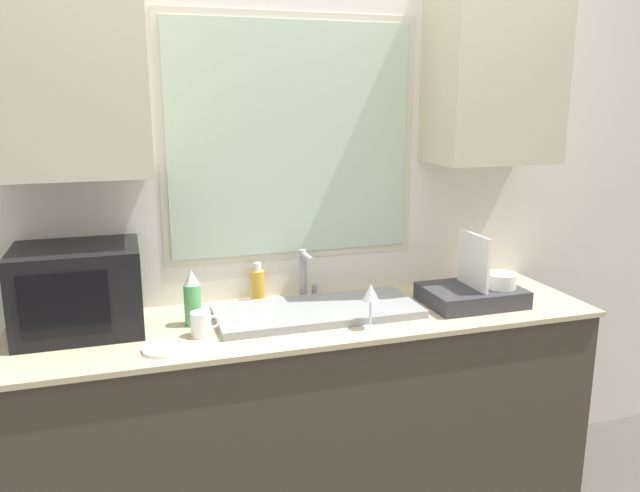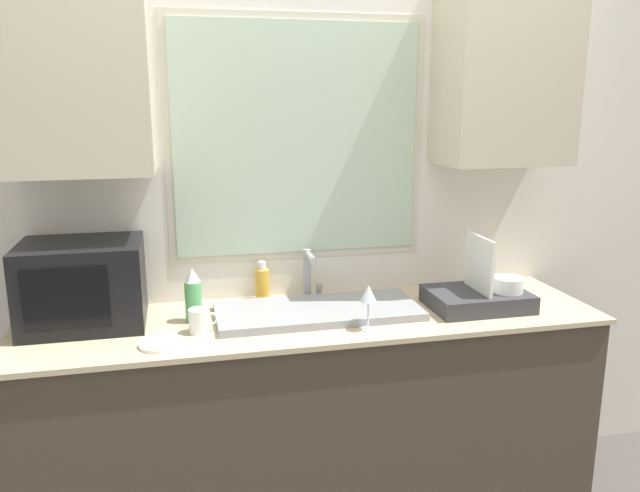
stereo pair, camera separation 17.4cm
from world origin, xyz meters
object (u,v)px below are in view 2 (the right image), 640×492
dish_rack (480,295)px  microwave (83,284)px  soap_bottle (262,283)px  mug_near_sink (200,321)px  wine_glass (368,296)px  spray_bottle (193,296)px  faucet (309,272)px

dish_rack → microwave: bearing=174.2°
soap_bottle → mug_near_sink: (-0.27, -0.33, -0.03)m
soap_bottle → wine_glass: 0.54m
spray_bottle → microwave: bearing=172.0°
faucet → microwave: 0.87m
faucet → soap_bottle: faucet is taller
faucet → soap_bottle: (-0.19, 0.05, -0.05)m
mug_near_sink → faucet: bearing=30.8°
microwave → dish_rack: 1.51m
spray_bottle → mug_near_sink: 0.14m
microwave → wine_glass: bearing=-16.0°
dish_rack → soap_bottle: 0.88m
faucet → spray_bottle: bearing=-162.5°
microwave → spray_bottle: (0.39, -0.05, -0.05)m
microwave → mug_near_sink: bearing=-23.8°
spray_bottle → mug_near_sink: size_ratio=1.99×
microwave → soap_bottle: size_ratio=2.63×
microwave → dish_rack: (1.50, -0.15, -0.10)m
faucet → spray_bottle: 0.49m
dish_rack → spray_bottle: size_ratio=1.84×
faucet → mug_near_sink: size_ratio=2.03×
dish_rack → faucet: bearing=159.0°
microwave → mug_near_sink: 0.46m
faucet → dish_rack: 0.69m
microwave → soap_bottle: (0.67, 0.15, -0.08)m
mug_near_sink → dish_rack: bearing=1.3°
faucet → mug_near_sink: 0.54m
spray_bottle → mug_near_sink: bearing=-82.9°
wine_glass → mug_near_sink: bearing=169.7°
mug_near_sink → wine_glass: bearing=-10.3°
dish_rack → soap_bottle: dish_rack is taller
spray_bottle → wine_glass: 0.65m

